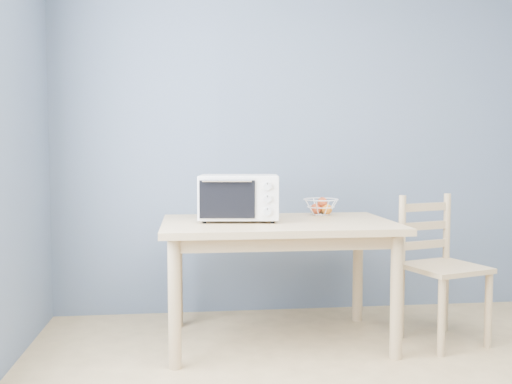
{
  "coord_description": "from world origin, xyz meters",
  "views": [
    {
      "loc": [
        -1.03,
        -1.88,
        1.17
      ],
      "look_at": [
        -0.63,
        1.53,
        0.93
      ],
      "focal_mm": 40.0,
      "sensor_mm": 36.0,
      "label": 1
    }
  ],
  "objects": [
    {
      "name": "fruit_basket",
      "position": [
        -0.15,
        1.84,
        0.81
      ],
      "size": [
        0.29,
        0.29,
        0.12
      ],
      "rotation": [
        0.0,
        0.0,
        0.26
      ],
      "color": "white",
      "rests_on": "dining_table"
    },
    {
      "name": "dining_chair",
      "position": [
        0.5,
        1.44,
        0.45
      ],
      "size": [
        0.53,
        0.53,
        0.9
      ],
      "rotation": [
        0.0,
        0.0,
        0.31
      ],
      "color": "tan",
      "rests_on": "ground"
    },
    {
      "name": "room",
      "position": [
        0.0,
        0.0,
        1.3
      ],
      "size": [
        4.01,
        4.51,
        2.61
      ],
      "color": "tan",
      "rests_on": "ground"
    },
    {
      "name": "dining_table",
      "position": [
        -0.49,
        1.54,
        0.65
      ],
      "size": [
        1.4,
        0.9,
        0.75
      ],
      "color": "tan",
      "rests_on": "ground"
    },
    {
      "name": "toaster_oven",
      "position": [
        -0.75,
        1.58,
        0.9
      ],
      "size": [
        0.51,
        0.38,
        0.28
      ],
      "rotation": [
        0.0,
        0.0,
        -0.11
      ],
      "color": "white",
      "rests_on": "dining_table"
    }
  ]
}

